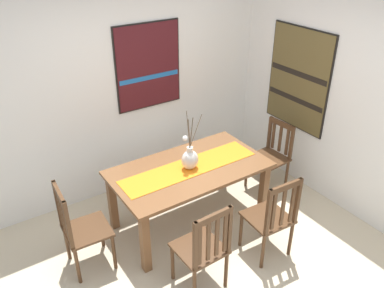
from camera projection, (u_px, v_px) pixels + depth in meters
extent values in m
cube|color=beige|center=(220.00, 266.00, 4.01)|extent=(6.40, 6.40, 0.03)
cube|color=silver|center=(129.00, 84.00, 4.70)|extent=(6.40, 0.12, 2.70)
cube|color=silver|center=(363.00, 101.00, 4.25)|extent=(0.12, 6.40, 2.70)
cube|color=brown|center=(189.00, 169.00, 4.26)|extent=(1.68, 0.93, 0.03)
cube|color=brown|center=(145.00, 243.00, 3.79)|extent=(0.08, 0.08, 0.69)
cube|color=brown|center=(264.00, 191.00, 4.53)|extent=(0.08, 0.08, 0.69)
cube|color=brown|center=(112.00, 202.00, 4.35)|extent=(0.08, 0.08, 0.69)
cube|color=brown|center=(223.00, 162.00, 5.09)|extent=(0.08, 0.08, 0.69)
cube|color=orange|center=(189.00, 167.00, 4.25)|extent=(1.55, 0.36, 0.01)
ellipsoid|color=silver|center=(190.00, 160.00, 4.18)|extent=(0.19, 0.16, 0.22)
cylinder|color=silver|center=(190.00, 150.00, 4.12)|extent=(0.07, 0.07, 0.05)
cylinder|color=brown|center=(189.00, 134.00, 4.08)|extent=(0.04, 0.09, 0.28)
cylinder|color=brown|center=(188.00, 130.00, 4.02)|extent=(0.02, 0.05, 0.40)
cylinder|color=brown|center=(191.00, 133.00, 4.05)|extent=(0.06, 0.03, 0.32)
cylinder|color=brown|center=(196.00, 131.00, 4.07)|extent=(0.16, 0.02, 0.34)
sphere|color=white|center=(185.00, 138.00, 4.04)|extent=(0.06, 0.06, 0.06)
cube|color=#4C301C|center=(87.00, 230.00, 3.82)|extent=(0.44, 0.44, 0.03)
cylinder|color=#4C301C|center=(101.00, 231.00, 4.15)|extent=(0.04, 0.04, 0.42)
cylinder|color=#4C301C|center=(114.00, 252.00, 3.88)|extent=(0.04, 0.04, 0.42)
cylinder|color=#4C301C|center=(67.00, 243.00, 3.99)|extent=(0.04, 0.04, 0.42)
cylinder|color=#4C301C|center=(78.00, 266.00, 3.72)|extent=(0.04, 0.04, 0.42)
cube|color=#4C301C|center=(58.00, 204.00, 3.74)|extent=(0.04, 0.04, 0.52)
cube|color=#4C301C|center=(68.00, 226.00, 3.47)|extent=(0.04, 0.04, 0.52)
cube|color=#4C301C|center=(59.00, 194.00, 3.49)|extent=(0.05, 0.38, 0.06)
cube|color=#4C301C|center=(59.00, 207.00, 3.73)|extent=(0.02, 0.04, 0.43)
cube|color=#4C301C|center=(61.00, 211.00, 3.67)|extent=(0.02, 0.04, 0.43)
cube|color=#4C301C|center=(63.00, 216.00, 3.61)|extent=(0.02, 0.04, 0.43)
cube|color=#4C301C|center=(66.00, 220.00, 3.56)|extent=(0.02, 0.04, 0.43)
cube|color=#4C301C|center=(68.00, 225.00, 3.50)|extent=(0.02, 0.04, 0.43)
cube|color=#4C301C|center=(268.00, 159.00, 4.98)|extent=(0.45, 0.45, 0.03)
cylinder|color=#4C301C|center=(267.00, 185.00, 4.87)|extent=(0.04, 0.04, 0.42)
cylinder|color=#4C301C|center=(246.00, 172.00, 5.12)|extent=(0.04, 0.04, 0.42)
cylinder|color=#4C301C|center=(287.00, 175.00, 5.06)|extent=(0.04, 0.04, 0.42)
cylinder|color=#4C301C|center=(266.00, 163.00, 5.31)|extent=(0.04, 0.04, 0.42)
cube|color=#4C301C|center=(291.00, 143.00, 4.85)|extent=(0.04, 0.04, 0.45)
cube|color=#4C301C|center=(270.00, 133.00, 5.10)|extent=(0.04, 0.04, 0.45)
cube|color=#4C301C|center=(282.00, 124.00, 4.88)|extent=(0.06, 0.38, 0.06)
cube|color=#4C301C|center=(287.00, 142.00, 4.90)|extent=(0.02, 0.04, 0.36)
cube|color=#4C301C|center=(280.00, 139.00, 4.98)|extent=(0.02, 0.04, 0.36)
cube|color=#4C301C|center=(273.00, 135.00, 5.06)|extent=(0.02, 0.04, 0.36)
cube|color=#4C301C|center=(267.00, 217.00, 3.99)|extent=(0.44, 0.44, 0.03)
cylinder|color=#4C301C|center=(241.00, 230.00, 4.15)|extent=(0.04, 0.04, 0.42)
cylinder|color=#4C301C|center=(268.00, 219.00, 4.31)|extent=(0.04, 0.04, 0.42)
cylinder|color=#4C301C|center=(263.00, 252.00, 3.88)|extent=(0.04, 0.04, 0.42)
cylinder|color=#4C301C|center=(291.00, 239.00, 4.04)|extent=(0.04, 0.04, 0.42)
cube|color=#4C301C|center=(268.00, 213.00, 3.63)|extent=(0.04, 0.04, 0.51)
cube|color=#4C301C|center=(297.00, 201.00, 3.79)|extent=(0.04, 0.04, 0.51)
cube|color=#4C301C|center=(286.00, 187.00, 3.60)|extent=(0.38, 0.05, 0.06)
cube|color=#4C301C|center=(274.00, 212.00, 3.67)|extent=(0.04, 0.02, 0.42)
cube|color=#4C301C|center=(283.00, 208.00, 3.72)|extent=(0.04, 0.02, 0.42)
cube|color=#4C301C|center=(292.00, 204.00, 3.77)|extent=(0.04, 0.02, 0.42)
cube|color=#4C301C|center=(199.00, 248.00, 3.61)|extent=(0.43, 0.43, 0.03)
cylinder|color=#4C301C|center=(173.00, 262.00, 3.76)|extent=(0.04, 0.04, 0.42)
cylinder|color=#4C301C|center=(203.00, 247.00, 3.94)|extent=(0.04, 0.04, 0.42)
cylinder|color=#4C301C|center=(194.00, 287.00, 3.50)|extent=(0.04, 0.04, 0.42)
cylinder|color=#4C301C|center=(226.00, 270.00, 3.68)|extent=(0.04, 0.04, 0.42)
cube|color=#4C301C|center=(195.00, 247.00, 3.25)|extent=(0.04, 0.04, 0.51)
cube|color=#4C301C|center=(229.00, 230.00, 3.43)|extent=(0.04, 0.04, 0.51)
cube|color=#4C301C|center=(213.00, 217.00, 3.24)|extent=(0.38, 0.04, 0.06)
cube|color=#4C301C|center=(200.00, 246.00, 3.28)|extent=(0.04, 0.02, 0.42)
cube|color=#4C301C|center=(208.00, 241.00, 3.33)|extent=(0.04, 0.02, 0.42)
cube|color=#4C301C|center=(217.00, 237.00, 3.37)|extent=(0.04, 0.02, 0.42)
cube|color=#4C301C|center=(225.00, 233.00, 3.42)|extent=(0.04, 0.02, 0.42)
cube|color=black|center=(148.00, 66.00, 4.68)|extent=(0.84, 0.04, 1.02)
cube|color=#471419|center=(149.00, 67.00, 4.66)|extent=(0.81, 0.01, 0.99)
cube|color=#1E60A8|center=(150.00, 77.00, 4.72)|extent=(0.78, 0.00, 0.06)
cube|color=black|center=(299.00, 79.00, 4.84)|extent=(0.04, 0.93, 1.25)
cube|color=brown|center=(298.00, 79.00, 4.83)|extent=(0.01, 0.90, 1.22)
cube|color=black|center=(298.00, 74.00, 4.79)|extent=(0.00, 0.87, 0.07)
cube|color=black|center=(295.00, 99.00, 4.95)|extent=(0.00, 0.87, 0.06)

